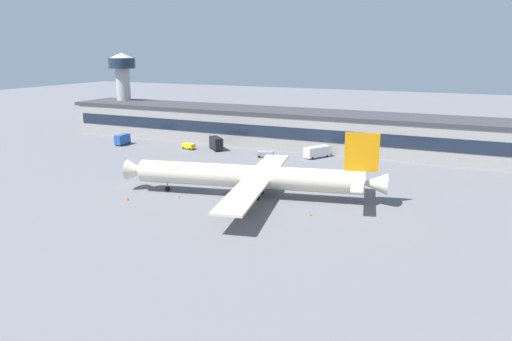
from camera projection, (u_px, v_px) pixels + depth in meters
name	position (u px, v px, depth m)	size (l,w,h in m)	color
ground_plane	(220.00, 193.00, 112.83)	(600.00, 600.00, 0.00)	slate
terminal_building	(309.00, 129.00, 164.75)	(184.43, 20.15, 11.76)	#9E9993
airliner	(252.00, 177.00, 109.04)	(58.19, 50.37, 15.12)	beige
control_tower	(123.00, 82.00, 197.91)	(10.36, 10.36, 30.30)	#B7B7B2
stair_truck	(122.00, 139.00, 168.86)	(2.80, 6.15, 3.55)	#2651A5
baggage_tug	(364.00, 162.00, 138.40)	(3.05, 4.05, 1.85)	white
catering_truck	(216.00, 143.00, 160.13)	(7.02, 6.84, 4.15)	black
fuel_truck	(317.00, 152.00, 148.94)	(6.51, 8.71, 3.35)	white
pushback_tractor	(265.00, 154.00, 149.87)	(5.29, 3.70, 1.75)	gray
follow_me_car	(189.00, 146.00, 161.79)	(4.71, 2.81, 1.85)	yellow
traffic_cone_0	(247.00, 215.00, 96.96)	(0.47, 0.47, 0.59)	#F2590C
traffic_cone_1	(179.00, 197.00, 108.84)	(0.48, 0.48, 0.60)	#F2590C
traffic_cone_2	(310.00, 214.00, 97.43)	(0.51, 0.51, 0.63)	#F2590C
traffic_cone_3	(128.00, 199.00, 107.32)	(0.58, 0.58, 0.72)	#F2590C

